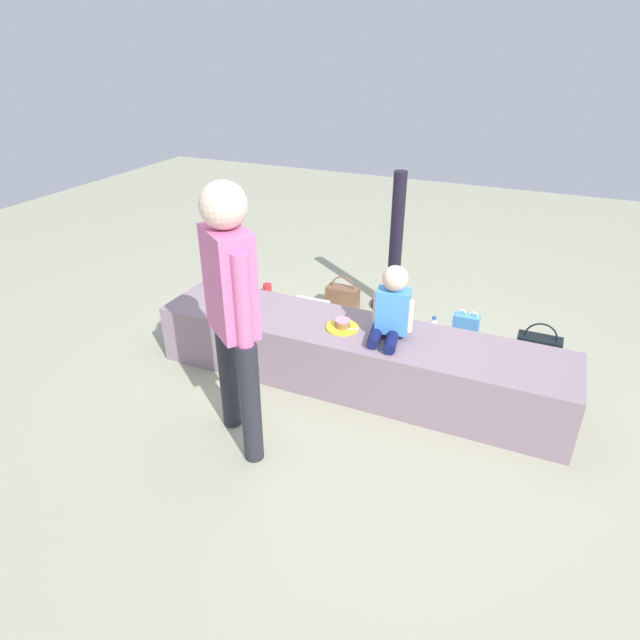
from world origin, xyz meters
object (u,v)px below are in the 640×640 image
at_px(water_bottle_near_gift, 433,331).
at_px(water_bottle_far_side, 485,359).
at_px(child_seated, 392,307).
at_px(handbag_brown_canvas, 343,298).
at_px(cake_plate, 343,325).
at_px(adult_standing, 231,299).
at_px(gift_bag, 465,334).
at_px(party_cup_red, 267,290).
at_px(handbag_black_leather, 537,352).
at_px(cake_box_white, 307,313).

bearing_deg(water_bottle_near_gift, water_bottle_far_side, -28.63).
distance_m(child_seated, handbag_brown_canvas, 1.36).
distance_m(cake_plate, water_bottle_near_gift, 0.95).
height_order(adult_standing, gift_bag, adult_standing).
xyz_separation_m(party_cup_red, handbag_black_leather, (2.37, -0.29, 0.08)).
bearing_deg(party_cup_red, handbag_black_leather, -6.96).
height_order(water_bottle_far_side, cake_box_white, water_bottle_far_side).
distance_m(adult_standing, gift_bag, 1.98).
xyz_separation_m(handbag_black_leather, handbag_brown_canvas, (-1.63, 0.31, -0.02)).
relative_size(party_cup_red, handbag_brown_canvas, 0.36).
relative_size(cake_plate, handbag_brown_canvas, 0.71).
relative_size(cake_box_white, handbag_brown_canvas, 0.98).
xyz_separation_m(adult_standing, cake_plate, (0.31, 0.80, -0.49)).
distance_m(child_seated, cake_box_white, 1.29).
relative_size(water_bottle_near_gift, handbag_brown_canvas, 0.76).
bearing_deg(water_bottle_near_gift, cake_plate, -120.49).
xyz_separation_m(party_cup_red, cake_box_white, (0.55, -0.31, 0.02)).
bearing_deg(water_bottle_far_side, party_cup_red, 166.44).
xyz_separation_m(child_seated, gift_bag, (0.38, 0.71, -0.47)).
bearing_deg(party_cup_red, child_seated, -34.38).
height_order(cake_plate, cake_box_white, cake_plate).
xyz_separation_m(cake_plate, water_bottle_near_gift, (0.45, 0.77, -0.33)).
height_order(water_bottle_far_side, handbag_brown_canvas, handbag_brown_canvas).
relative_size(child_seated, gift_bag, 1.34).
bearing_deg(party_cup_red, cake_plate, -41.68).
bearing_deg(adult_standing, child_seated, 52.44).
xyz_separation_m(gift_bag, handbag_black_leather, (0.52, 0.01, -0.03)).
distance_m(adult_standing, handbag_brown_canvas, 2.02).
bearing_deg(handbag_black_leather, handbag_brown_canvas, 169.39).
relative_size(cake_plate, water_bottle_near_gift, 0.94).
relative_size(adult_standing, handbag_brown_canvas, 4.90).
bearing_deg(handbag_brown_canvas, party_cup_red, -178.79).
bearing_deg(water_bottle_far_side, handbag_brown_canvas, 158.60).
distance_m(gift_bag, handbag_black_leather, 0.52).
bearing_deg(adult_standing, cake_plate, 68.89).
xyz_separation_m(water_bottle_far_side, party_cup_red, (-2.04, 0.49, -0.05)).
distance_m(handbag_black_leather, handbag_brown_canvas, 1.66).
xyz_separation_m(cake_plate, cake_box_white, (-0.61, 0.72, -0.37)).
distance_m(cake_box_white, handbag_brown_canvas, 0.38).
relative_size(gift_bag, cake_box_white, 1.18).
bearing_deg(party_cup_red, gift_bag, -9.30).
relative_size(water_bottle_near_gift, cake_box_white, 0.78).
height_order(water_bottle_far_side, handbag_black_leather, handbag_black_leather).
relative_size(cake_plate, cake_box_white, 0.73).
bearing_deg(handbag_brown_canvas, water_bottle_far_side, -21.40).
xyz_separation_m(gift_bag, water_bottle_near_gift, (-0.25, 0.05, -0.06)).
xyz_separation_m(adult_standing, party_cup_red, (-0.84, 1.83, -0.87)).
bearing_deg(handbag_black_leather, cake_box_white, -179.49).
bearing_deg(handbag_brown_canvas, child_seated, -54.45).
distance_m(gift_bag, cake_box_white, 1.31).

